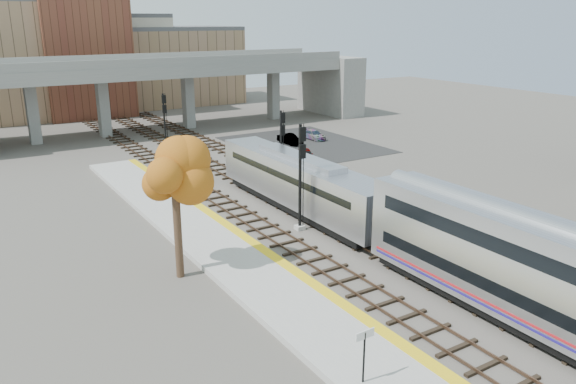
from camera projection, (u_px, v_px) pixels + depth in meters
ground at (363, 253)px, 34.79m from camera, size 160.00×160.00×0.00m
platform at (261, 278)px, 31.09m from camera, size 4.50×60.00×0.35m
yellow_strip at (290, 267)px, 31.99m from camera, size 0.70×60.00×0.01m
tracks at (274, 197)px, 45.38m from camera, size 10.70×95.00×0.25m
overpass at (172, 84)px, 72.05m from camera, size 54.00×12.00×9.50m
buildings_far at (99, 59)px, 87.09m from camera, size 43.00×21.00×20.60m
parking_lot at (303, 145)px, 64.55m from camera, size 14.00×18.00×0.04m
locomotive at (300, 182)px, 41.74m from camera, size 3.02×19.05×4.10m
signal_mast_near at (301, 178)px, 37.55m from camera, size 0.60×0.64×7.36m
signal_mast_mid at (281, 151)px, 47.26m from camera, size 0.60×0.64×6.65m
signal_mast_far at (165, 126)px, 58.90m from camera, size 0.60×0.64×6.50m
station_sign at (364, 346)px, 21.46m from camera, size 0.90×0.08×2.27m
tree at (174, 177)px, 29.97m from camera, size 3.60×3.60×7.87m
car_a at (306, 155)px, 57.13m from camera, size 2.70×3.77×1.19m
car_b at (290, 139)px, 64.54m from camera, size 1.48×3.62×1.17m
car_c at (314, 135)px, 67.17m from camera, size 1.70×3.82×1.09m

